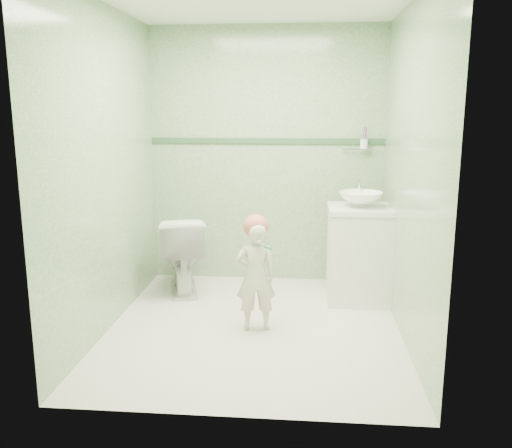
# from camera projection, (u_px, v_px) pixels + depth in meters

# --- Properties ---
(ground) EXTENTS (2.50, 2.50, 0.00)m
(ground) POSITION_uv_depth(u_px,v_px,m) (254.00, 327.00, 4.18)
(ground) COLOR beige
(ground) RESTS_ON ground
(room_shell) EXTENTS (2.50, 2.54, 2.40)m
(room_shell) POSITION_uv_depth(u_px,v_px,m) (254.00, 172.00, 3.93)
(room_shell) COLOR gray
(room_shell) RESTS_ON ground
(trim_stripe) EXTENTS (2.20, 0.02, 0.05)m
(trim_stripe) POSITION_uv_depth(u_px,v_px,m) (266.00, 141.00, 5.10)
(trim_stripe) COLOR #325435
(trim_stripe) RESTS_ON room_shell
(vanity) EXTENTS (0.52, 0.50, 0.80)m
(vanity) POSITION_uv_depth(u_px,v_px,m) (358.00, 256.00, 4.70)
(vanity) COLOR silver
(vanity) RESTS_ON ground
(counter) EXTENTS (0.54, 0.52, 0.04)m
(counter) POSITION_uv_depth(u_px,v_px,m) (360.00, 209.00, 4.62)
(counter) COLOR white
(counter) RESTS_ON vanity
(basin) EXTENTS (0.37, 0.37, 0.13)m
(basin) POSITION_uv_depth(u_px,v_px,m) (361.00, 199.00, 4.60)
(basin) COLOR white
(basin) RESTS_ON counter
(faucet) EXTENTS (0.03, 0.13, 0.18)m
(faucet) POSITION_uv_depth(u_px,v_px,m) (359.00, 187.00, 4.76)
(faucet) COLOR silver
(faucet) RESTS_ON counter
(cup_holder) EXTENTS (0.26, 0.07, 0.21)m
(cup_holder) POSITION_uv_depth(u_px,v_px,m) (363.00, 144.00, 4.97)
(cup_holder) COLOR silver
(cup_holder) RESTS_ON room_shell
(toilet) EXTENTS (0.57, 0.78, 0.71)m
(toilet) POSITION_uv_depth(u_px,v_px,m) (182.00, 253.00, 4.95)
(toilet) COLOR white
(toilet) RESTS_ON ground
(toddler) EXTENTS (0.33, 0.24, 0.83)m
(toddler) POSITION_uv_depth(u_px,v_px,m) (256.00, 277.00, 4.06)
(toddler) COLOR beige
(toddler) RESTS_ON ground
(hair_cap) EXTENTS (0.18, 0.18, 0.18)m
(hair_cap) POSITION_uv_depth(u_px,v_px,m) (256.00, 227.00, 4.01)
(hair_cap) COLOR #C56A52
(hair_cap) RESTS_ON toddler
(teal_toothbrush) EXTENTS (0.11, 0.14, 0.08)m
(teal_toothbrush) POSITION_uv_depth(u_px,v_px,m) (267.00, 247.00, 3.89)
(teal_toothbrush) COLOR #0A7E69
(teal_toothbrush) RESTS_ON toddler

